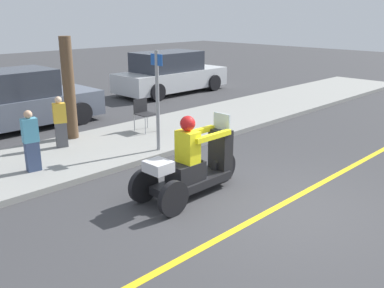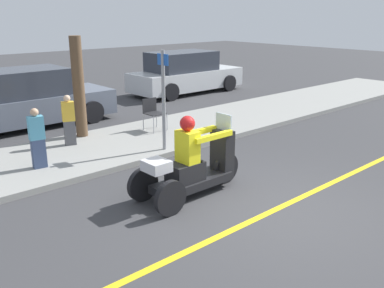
% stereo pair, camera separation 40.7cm
% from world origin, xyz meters
% --- Properties ---
extents(ground_plane, '(60.00, 60.00, 0.00)m').
position_xyz_m(ground_plane, '(0.00, 0.00, 0.00)').
color(ground_plane, '#38383A').
extents(lane_stripe, '(24.00, 0.12, 0.01)m').
position_xyz_m(lane_stripe, '(-0.49, 0.00, 0.00)').
color(lane_stripe, gold).
rests_on(lane_stripe, ground).
extents(sidewalk_strip, '(28.00, 2.80, 0.12)m').
position_xyz_m(sidewalk_strip, '(0.00, 4.60, 0.06)').
color(sidewalk_strip, gray).
rests_on(sidewalk_strip, ground).
extents(motorcycle_trike, '(2.21, 0.84, 1.45)m').
position_xyz_m(motorcycle_trike, '(-0.48, 1.36, 0.51)').
color(motorcycle_trike, black).
rests_on(motorcycle_trike, ground).
extents(spectator_end_of_line, '(0.31, 0.21, 1.20)m').
position_xyz_m(spectator_end_of_line, '(-2.05, 4.17, 0.70)').
color(spectator_end_of_line, '#38476B').
rests_on(spectator_end_of_line, sidewalk_strip).
extents(spectator_by_tree, '(0.32, 0.25, 1.17)m').
position_xyz_m(spectator_by_tree, '(-0.88, 5.19, 0.69)').
color(spectator_by_tree, '#515156').
rests_on(spectator_by_tree, sidewalk_strip).
extents(folding_chair_set_back, '(0.47, 0.47, 0.82)m').
position_xyz_m(folding_chair_set_back, '(1.35, 4.97, 0.62)').
color(folding_chair_set_back, '#A5A8AD').
rests_on(folding_chair_set_back, sidewalk_strip).
extents(parked_car_lot_center, '(4.74, 1.92, 1.60)m').
position_xyz_m(parked_car_lot_center, '(-0.85, 7.94, 0.75)').
color(parked_car_lot_center, slate).
rests_on(parked_car_lot_center, ground).
extents(parked_car_lot_left, '(4.66, 1.97, 1.62)m').
position_xyz_m(parked_car_lot_left, '(5.91, 8.95, 0.76)').
color(parked_car_lot_left, silver).
rests_on(parked_car_lot_left, ground).
extents(tree_trunk, '(0.28, 0.28, 2.44)m').
position_xyz_m(tree_trunk, '(-0.32, 5.68, 1.34)').
color(tree_trunk, brown).
rests_on(tree_trunk, sidewalk_strip).
extents(street_sign, '(0.08, 0.36, 2.20)m').
position_xyz_m(street_sign, '(0.54, 3.45, 1.32)').
color(street_sign, gray).
rests_on(street_sign, sidewalk_strip).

